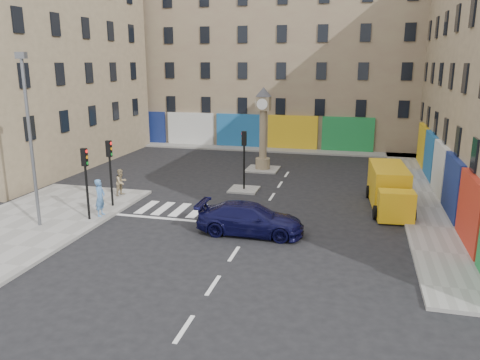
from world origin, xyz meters
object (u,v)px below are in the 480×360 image
at_px(navy_sedan, 250,219).
at_px(pedestrian_blue, 100,198).
at_px(clock_pillar, 263,124).
at_px(traffic_light_island, 244,151).
at_px(pedestrian_tan, 121,182).
at_px(traffic_light_left_far, 110,163).
at_px(traffic_light_left_near, 86,172).
at_px(yellow_van, 389,188).
at_px(lamp_post, 30,132).

xyz_separation_m(navy_sedan, pedestrian_blue, (-8.12, 0.29, 0.39)).
distance_m(clock_pillar, pedestrian_blue, 14.64).
height_order(traffic_light_island, pedestrian_blue, traffic_light_island).
xyz_separation_m(traffic_light_island, pedestrian_tan, (-6.83, -3.33, -1.64)).
height_order(traffic_light_island, pedestrian_tan, traffic_light_island).
xyz_separation_m(traffic_light_left_far, clock_pillar, (6.30, 11.40, 0.93)).
bearing_deg(navy_sedan, pedestrian_tan, 65.24).
distance_m(traffic_light_left_far, pedestrian_tan, 2.71).
xyz_separation_m(pedestrian_blue, pedestrian_tan, (-0.83, 3.81, -0.18)).
bearing_deg(traffic_light_left_near, pedestrian_tan, 96.76).
height_order(traffic_light_left_far, yellow_van, traffic_light_left_far).
bearing_deg(clock_pillar, pedestrian_blue, -114.55).
xyz_separation_m(traffic_light_island, clock_pillar, (0.00, 6.00, 0.96)).
xyz_separation_m(traffic_light_left_far, pedestrian_blue, (0.30, -1.74, -1.49)).
bearing_deg(traffic_light_island, traffic_light_left_near, -128.93).
bearing_deg(lamp_post, pedestrian_blue, 43.15).
height_order(traffic_light_left_far, pedestrian_blue, traffic_light_left_far).
bearing_deg(traffic_light_left_far, clock_pillar, 61.06).
xyz_separation_m(traffic_light_left_far, pedestrian_tan, (-0.53, 2.07, -1.67)).
relative_size(lamp_post, clock_pillar, 1.36).
distance_m(clock_pillar, navy_sedan, 13.87).
bearing_deg(navy_sedan, traffic_light_island, 15.76).
bearing_deg(clock_pillar, traffic_light_island, -90.00).
xyz_separation_m(traffic_light_left_near, pedestrian_blue, (0.30, 0.66, -1.49)).
bearing_deg(yellow_van, traffic_light_island, 166.95).
distance_m(traffic_light_island, yellow_van, 8.99).
height_order(lamp_post, pedestrian_tan, lamp_post).
distance_m(lamp_post, pedestrian_blue, 4.74).
xyz_separation_m(traffic_light_left_far, navy_sedan, (8.42, -2.02, -1.88)).
bearing_deg(yellow_van, clock_pillar, 135.77).
bearing_deg(traffic_light_left_far, yellow_van, 14.99).
relative_size(traffic_light_left_near, navy_sedan, 0.72).
bearing_deg(clock_pillar, traffic_light_left_near, -114.55).
bearing_deg(pedestrian_blue, traffic_light_left_near, 151.78).
relative_size(traffic_light_left_near, pedestrian_blue, 1.88).
bearing_deg(pedestrian_tan, navy_sedan, -97.69).
bearing_deg(traffic_light_island, yellow_van, -8.87).
relative_size(traffic_light_island, navy_sedan, 0.72).
bearing_deg(navy_sedan, pedestrian_blue, 87.82).
bearing_deg(lamp_post, navy_sedan, 9.77).
bearing_deg(traffic_light_left_far, pedestrian_tan, 104.35).
bearing_deg(traffic_light_left_near, traffic_light_island, 51.07).
relative_size(traffic_light_island, pedestrian_tan, 2.30).
relative_size(pedestrian_blue, pedestrian_tan, 1.22).
distance_m(traffic_light_left_near, lamp_post, 3.21).
bearing_deg(pedestrian_blue, yellow_van, -72.49).
relative_size(traffic_light_left_near, clock_pillar, 0.61).
distance_m(pedestrian_blue, pedestrian_tan, 3.90).
distance_m(traffic_light_island, navy_sedan, 7.94).
xyz_separation_m(traffic_light_left_far, yellow_van, (15.06, 4.03, -1.51)).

